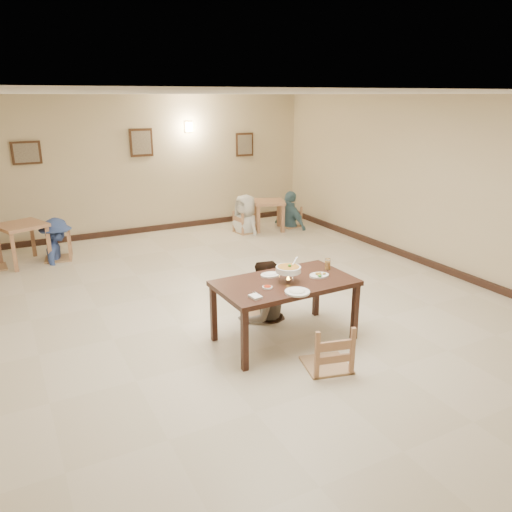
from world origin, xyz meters
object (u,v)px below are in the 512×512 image
drink_glass (328,264)px  bg_chair_rr (290,208)px  chair_far (259,285)px  main_table (285,287)px  curry_warmer (288,270)px  bg_table_right (269,206)px  main_diner (263,261)px  bg_diner_c (245,195)px  bg_diner_d (291,191)px  chair_near (328,324)px  bg_chair_lr (56,233)px  bg_chair_rl (245,213)px  bg_table_left (22,231)px  bg_diner_b (54,218)px

drink_glass → bg_chair_rr: 5.33m
chair_far → drink_glass: (0.66, -0.69, 0.41)m
main_table → curry_warmer: (0.02, -0.04, 0.24)m
bg_table_right → main_diner: bearing=-120.1°
bg_diner_c → bg_diner_d: bg_diner_c is taller
bg_table_right → bg_diner_c: (-0.58, 0.04, 0.32)m
bg_chair_rr → bg_diner_d: 0.40m
main_table → main_diner: size_ratio=1.04×
main_table → drink_glass: size_ratio=11.65×
chair_near → bg_table_right: size_ratio=1.21×
main_table → bg_diner_d: 5.76m
chair_near → drink_glass: (0.63, 0.91, 0.33)m
bg_chair_lr → bg_chair_rl: (4.03, 0.09, -0.06)m
main_diner → bg_chair_rl: bearing=-122.8°
main_table → drink_glass: 0.74m
bg_diner_c → bg_chair_rr: bearing=75.0°
bg_chair_rl → bg_diner_d: bearing=-99.8°
bg_table_left → bg_chair_rr: size_ratio=1.09×
drink_glass → bg_diner_b: size_ratio=0.09×
bg_table_right → bg_diner_d: size_ratio=0.52×
chair_near → bg_chair_rr: 6.41m
chair_near → bg_table_left: size_ratio=1.09×
bg_chair_lr → bg_chair_rl: bearing=101.4°
main_diner → curry_warmer: (-0.07, -0.77, 0.13)m
bg_table_left → bg_chair_lr: bg_chair_lr is taller
chair_far → bg_chair_lr: (-2.18, 4.02, 0.06)m
bg_table_right → bg_chair_rl: size_ratio=0.96×
curry_warmer → drink_glass: bearing=12.7°
bg_diner_b → bg_diner_d: bearing=-75.2°
main_table → bg_chair_rl: size_ratio=1.87×
drink_glass → bg_diner_b: bg_diner_b is taller
main_diner → drink_glass: bearing=126.6°
bg_chair_rl → chair_far: bearing=147.7°
bg_chair_lr → curry_warmer: bearing=33.9°
drink_glass → bg_chair_rr: bearing=63.6°
curry_warmer → bg_chair_rl: curry_warmer is taller
main_table → bg_chair_lr: size_ratio=1.65×
main_table → bg_table_right: 5.47m
curry_warmer → bg_table_left: curry_warmer is taller
curry_warmer → bg_chair_lr: size_ratio=0.33×
main_diner → bg_diner_d: (2.99, 4.15, 0.02)m
main_table → bg_chair_lr: bg_chair_lr is taller
chair_near → curry_warmer: bearing=-70.6°
drink_glass → bg_diner_c: size_ratio=0.09×
bg_chair_rl → bg_diner_b: bg_diner_b is taller
main_table → bg_diner_d: (3.08, 4.87, 0.13)m
main_diner → bg_chair_rl: (1.82, 4.18, -0.37)m
bg_table_left → bg_diner_d: (5.76, 0.04, 0.23)m
chair_far → bg_table_left: 4.88m
curry_warmer → bg_chair_rr: (3.06, 4.91, -0.51)m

